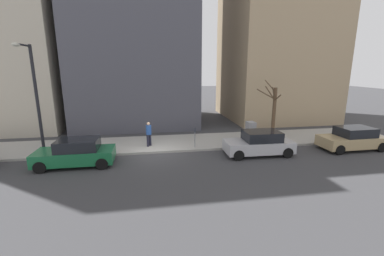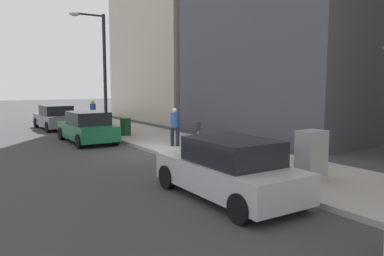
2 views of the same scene
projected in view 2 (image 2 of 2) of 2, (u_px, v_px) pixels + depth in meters
The scene contains 11 objects.
ground_plane at pixel (152, 153), 15.39m from camera, with size 120.00×120.00×0.00m, color #38383A.
sidewalk at pixel (193, 147), 16.47m from camera, with size 4.00×36.00×0.15m, color #9E9B93.
parked_car_silver at pixel (229, 169), 9.24m from camera, with size 1.99×4.24×1.52m.
parked_car_green at pixel (87, 128), 18.23m from camera, with size 1.92×4.20×1.52m.
parked_car_grey at pixel (56, 118), 23.74m from camera, with size 1.99×4.23×1.52m.
parking_meter at pixel (198, 137), 13.28m from camera, with size 0.14×0.10×1.35m.
utility_box at pixel (311, 157), 10.23m from camera, with size 0.83×0.61×1.43m.
streetlamp at pixel (100, 63), 20.65m from camera, with size 1.97×0.32×6.50m.
trash_bin at pixel (126, 127), 19.79m from camera, with size 0.56×0.56×0.90m, color #14381E.
pedestrian_near_meter at pixel (175, 125), 16.24m from camera, with size 0.36×0.36×1.66m.
pedestrian_midblock at pixel (93, 111), 24.31m from camera, with size 0.36×0.37×1.66m.
Camera 2 is at (-6.96, -13.57, 2.82)m, focal length 35.00 mm.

